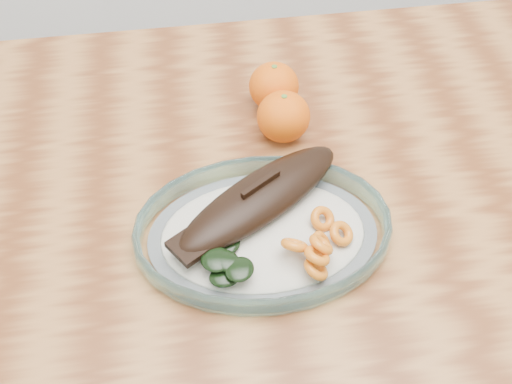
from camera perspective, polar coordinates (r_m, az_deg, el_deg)
dining_table at (r=0.95m, az=6.42°, el=-3.20°), size 1.20×0.80×0.75m
plated_meal at (r=0.79m, az=0.62°, el=-3.18°), size 0.58×0.58×0.08m
orange_left at (r=0.96m, az=1.60°, el=9.38°), size 0.07×0.07×0.07m
orange_right at (r=0.90m, az=2.45°, el=6.72°), size 0.08×0.08×0.08m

